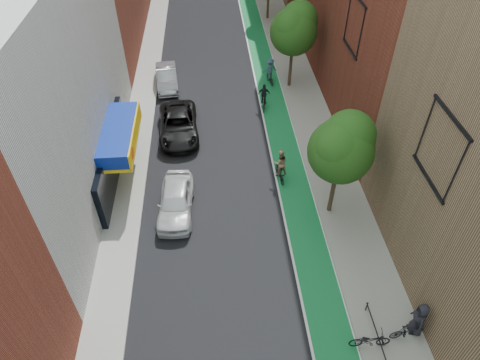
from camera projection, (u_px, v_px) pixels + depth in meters
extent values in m
cube|color=#136F39|center=(266.00, 75.00, 36.10)|extent=(2.00, 68.00, 0.01)
cube|color=gray|center=(147.00, 79.00, 35.47)|extent=(2.00, 68.00, 0.15)
cube|color=gray|center=(296.00, 73.00, 36.19)|extent=(3.00, 68.00, 0.15)
cube|color=silver|center=(15.00, 95.00, 22.35)|extent=(8.00, 20.00, 12.00)
cylinder|color=#332619|center=(333.00, 191.00, 23.28)|extent=(0.24, 0.24, 3.30)
sphere|color=#174813|center=(341.00, 151.00, 21.44)|extent=(3.36, 3.36, 3.36)
sphere|color=#174813|center=(349.00, 136.00, 21.20)|extent=(2.64, 2.64, 2.64)
sphere|color=#174813|center=(338.00, 148.00, 20.88)|extent=(2.40, 2.40, 2.40)
cylinder|color=#332619|center=(290.00, 67.00, 33.55)|extent=(0.24, 0.24, 3.47)
sphere|color=#174813|center=(294.00, 32.00, 31.62)|extent=(3.53, 3.53, 3.53)
sphere|color=#174813|center=(299.00, 20.00, 31.36)|extent=(2.77, 2.77, 2.77)
sphere|color=#174813|center=(291.00, 27.00, 31.05)|extent=(2.52, 2.52, 2.52)
cylinder|color=#332619|center=(268.00, 4.00, 43.97)|extent=(0.24, 0.24, 3.19)
imported|color=silver|center=(176.00, 201.00, 23.89)|extent=(2.10, 4.74, 1.59)
imported|color=black|center=(178.00, 125.00, 29.40)|extent=(2.90, 5.77, 1.56)
imported|color=#9A9CA3|center=(167.00, 78.00, 34.30)|extent=(2.03, 4.68, 1.50)
imported|color=black|center=(280.00, 172.00, 26.11)|extent=(0.72, 1.76, 1.03)
imported|color=#9E7C5C|center=(280.00, 162.00, 25.70)|extent=(0.94, 0.78, 1.75)
imported|color=black|center=(264.00, 102.00, 32.08)|extent=(0.88, 1.88, 0.95)
imported|color=black|center=(264.00, 94.00, 31.71)|extent=(0.96, 0.51, 1.57)
imported|color=black|center=(270.00, 78.00, 34.87)|extent=(0.75, 1.62, 0.94)
imported|color=#395368|center=(270.00, 69.00, 34.44)|extent=(1.23, 0.86, 1.74)
imported|color=black|center=(370.00, 340.00, 18.01)|extent=(1.79, 0.67, 0.93)
imported|color=black|center=(407.00, 331.00, 18.31)|extent=(1.59, 0.57, 0.93)
imported|color=black|center=(419.00, 319.00, 18.21)|extent=(0.71, 1.00, 1.90)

